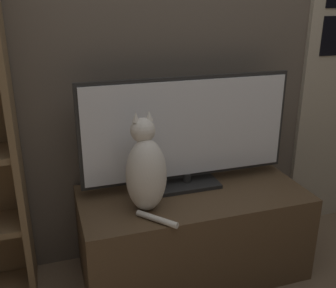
% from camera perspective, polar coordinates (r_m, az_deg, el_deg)
% --- Properties ---
extents(wall_back, '(4.80, 0.05, 2.60)m').
position_cam_1_polar(wall_back, '(2.13, 0.89, 17.03)').
color(wall_back, '#60564C').
rests_on(wall_back, ground_plane).
extents(tv_stand, '(1.17, 0.55, 0.48)m').
position_cam_1_polar(tv_stand, '(2.17, 3.53, -12.68)').
color(tv_stand, brown).
rests_on(tv_stand, ground_plane).
extents(tv, '(1.12, 0.20, 0.59)m').
position_cam_1_polar(tv, '(2.02, 2.81, 1.74)').
color(tv, black).
rests_on(tv, tv_stand).
extents(cat, '(0.21, 0.31, 0.47)m').
position_cam_1_polar(cat, '(1.82, -3.26, -3.91)').
color(cat, silver).
rests_on(cat, tv_stand).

